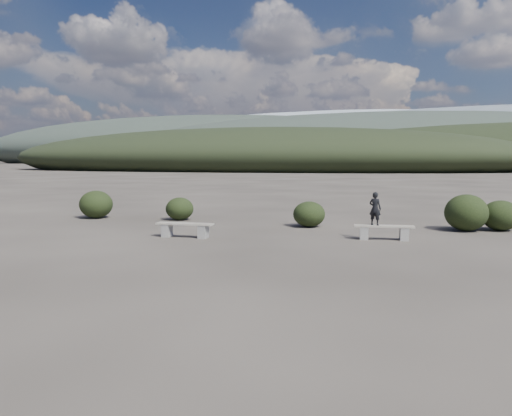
% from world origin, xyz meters
% --- Properties ---
extents(ground, '(1200.00, 1200.00, 0.00)m').
position_xyz_m(ground, '(0.00, 0.00, 0.00)').
color(ground, '#322C27').
rests_on(ground, ground).
extents(bench_left, '(1.78, 0.40, 0.44)m').
position_xyz_m(bench_left, '(-3.30, 4.86, 0.27)').
color(bench_left, gray).
rests_on(bench_left, ground).
extents(bench_right, '(1.75, 0.51, 0.43)m').
position_xyz_m(bench_right, '(2.56, 5.97, 0.26)').
color(bench_right, gray).
rests_on(bench_right, ground).
extents(seated_person, '(0.42, 0.34, 0.99)m').
position_xyz_m(seated_person, '(2.29, 5.95, 0.93)').
color(seated_person, black).
rests_on(seated_person, bench_right).
extents(shrub_a, '(1.08, 1.08, 0.89)m').
position_xyz_m(shrub_a, '(-5.22, 8.83, 0.44)').
color(shrub_a, black).
rests_on(shrub_a, ground).
extents(shrub_c, '(1.13, 1.13, 0.90)m').
position_xyz_m(shrub_c, '(-0.02, 8.19, 0.45)').
color(shrub_c, black).
rests_on(shrub_c, ground).
extents(shrub_d, '(1.39, 1.39, 1.22)m').
position_xyz_m(shrub_d, '(5.16, 8.59, 0.61)').
color(shrub_d, black).
rests_on(shrub_d, ground).
extents(shrub_e, '(1.22, 1.22, 1.01)m').
position_xyz_m(shrub_e, '(6.28, 8.95, 0.51)').
color(shrub_e, black).
rests_on(shrub_e, ground).
extents(shrub_f, '(1.32, 1.32, 1.11)m').
position_xyz_m(shrub_f, '(-8.73, 8.53, 0.56)').
color(shrub_f, black).
rests_on(shrub_f, ground).
extents(mountain_ridges, '(500.00, 400.00, 56.00)m').
position_xyz_m(mountain_ridges, '(-7.48, 339.06, 10.84)').
color(mountain_ridges, black).
rests_on(mountain_ridges, ground).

